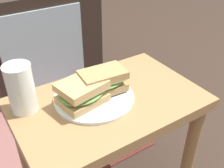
{
  "coord_description": "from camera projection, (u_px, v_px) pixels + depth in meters",
  "views": [
    {
      "loc": [
        -0.34,
        -0.55,
        0.94
      ],
      "look_at": [
        0.01,
        0.0,
        0.51
      ],
      "focal_mm": 43.13,
      "sensor_mm": 36.0,
      "label": 1
    }
  ],
  "objects": [
    {
      "name": "sandwich_back",
      "position": [
        104.0,
        80.0,
        0.8
      ],
      "size": [
        0.15,
        0.1,
        0.07
      ],
      "color": "#9E7A4C",
      "rests_on": "plate"
    },
    {
      "name": "side_table",
      "position": [
        109.0,
        122.0,
        0.85
      ],
      "size": [
        0.56,
        0.36,
        0.46
      ],
      "color": "olive",
      "rests_on": "ground"
    },
    {
      "name": "beer_glass",
      "position": [
        21.0,
        89.0,
        0.73
      ],
      "size": [
        0.07,
        0.07,
        0.14
      ],
      "color": "silver",
      "rests_on": "side_table"
    },
    {
      "name": "tv_cabinet",
      "position": [
        11.0,
        43.0,
        1.53
      ],
      "size": [
        0.96,
        0.46,
        0.58
      ],
      "color": "black",
      "rests_on": "ground"
    },
    {
      "name": "sandwich_front",
      "position": [
        82.0,
        92.0,
        0.76
      ],
      "size": [
        0.15,
        0.13,
        0.07
      ],
      "color": "tan",
      "rests_on": "plate"
    },
    {
      "name": "plate",
      "position": [
        94.0,
        97.0,
        0.8
      ],
      "size": [
        0.24,
        0.24,
        0.01
      ],
      "primitive_type": "cylinder",
      "color": "silver",
      "rests_on": "side_table"
    }
  ]
}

